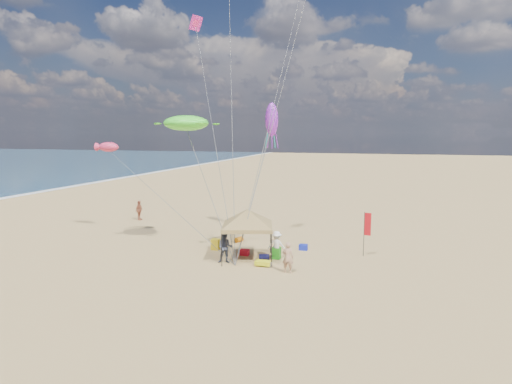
# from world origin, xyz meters

# --- Properties ---
(ground) EXTENTS (280.00, 280.00, 0.00)m
(ground) POSITION_xyz_m (0.00, 0.00, 0.00)
(ground) COLOR tan
(ground) RESTS_ON ground
(canopy_tent) EXTENTS (5.56, 5.56, 3.56)m
(canopy_tent) POSITION_xyz_m (-0.25, 2.02, 2.97)
(canopy_tent) COLOR black
(canopy_tent) RESTS_ON ground
(feather_flag) EXTENTS (0.42, 0.12, 2.81)m
(feather_flag) POSITION_xyz_m (6.61, 4.66, 1.89)
(feather_flag) COLOR black
(feather_flag) RESTS_ON ground
(cooler_red) EXTENTS (0.54, 0.38, 0.38)m
(cooler_red) POSITION_xyz_m (-0.68, 2.78, 0.19)
(cooler_red) COLOR red
(cooler_red) RESTS_ON ground
(cooler_blue) EXTENTS (0.54, 0.38, 0.38)m
(cooler_blue) POSITION_xyz_m (2.63, 5.02, 0.19)
(cooler_blue) COLOR #1523B0
(cooler_blue) RESTS_ON ground
(bag_navy) EXTENTS (0.69, 0.54, 0.36)m
(bag_navy) POSITION_xyz_m (0.76, 2.15, 0.18)
(bag_navy) COLOR black
(bag_navy) RESTS_ON ground
(bag_orange) EXTENTS (0.54, 0.69, 0.36)m
(bag_orange) POSITION_xyz_m (-2.10, 5.80, 0.18)
(bag_orange) COLOR #C66B0B
(bag_orange) RESTS_ON ground
(chair_green) EXTENTS (0.50, 0.50, 0.70)m
(chair_green) POSITION_xyz_m (1.39, 2.67, 0.35)
(chair_green) COLOR #24901A
(chair_green) RESTS_ON ground
(chair_yellow) EXTENTS (0.50, 0.50, 0.70)m
(chair_yellow) POSITION_xyz_m (-2.92, 3.51, 0.35)
(chair_yellow) COLOR yellow
(chair_yellow) RESTS_ON ground
(crate_grey) EXTENTS (0.34, 0.30, 0.28)m
(crate_grey) POSITION_xyz_m (1.36, 0.94, 0.14)
(crate_grey) COLOR gray
(crate_grey) RESTS_ON ground
(beach_cart) EXTENTS (0.90, 0.50, 0.24)m
(beach_cart) POSITION_xyz_m (1.04, 0.93, 0.20)
(beach_cart) COLOR #CED317
(beach_cart) RESTS_ON ground
(person_near_a) EXTENTS (0.63, 0.42, 1.72)m
(person_near_a) POSITION_xyz_m (2.65, 0.21, 0.86)
(person_near_a) COLOR tan
(person_near_a) RESTS_ON ground
(person_near_b) EXTENTS (1.07, 0.95, 1.84)m
(person_near_b) POSITION_xyz_m (-1.27, 0.94, 0.92)
(person_near_b) COLOR #343847
(person_near_b) RESTS_ON ground
(person_near_c) EXTENTS (1.12, 0.67, 1.71)m
(person_near_c) POSITION_xyz_m (1.43, 2.60, 0.85)
(person_near_c) COLOR silver
(person_near_c) RESTS_ON ground
(person_far_a) EXTENTS (0.46, 1.03, 1.73)m
(person_far_a) POSITION_xyz_m (-12.99, 10.62, 0.86)
(person_far_a) COLOR #AA5E41
(person_far_a) RESTS_ON ground
(turtle_kite) EXTENTS (3.35, 2.93, 0.96)m
(turtle_kite) POSITION_xyz_m (-4.39, 2.51, 8.20)
(turtle_kite) COLOR #47F431
(turtle_kite) RESTS_ON ground
(fish_kite) EXTENTS (1.75, 1.15, 0.72)m
(fish_kite) POSITION_xyz_m (-11.97, 5.23, 6.58)
(fish_kite) COLOR #E0315D
(fish_kite) RESTS_ON ground
(squid_kite) EXTENTS (1.18, 1.18, 2.46)m
(squid_kite) POSITION_xyz_m (-0.52, 8.73, 8.56)
(squid_kite) COLOR purple
(squid_kite) RESTS_ON ground
(stunt_kite_pink) EXTENTS (0.96, 1.37, 1.15)m
(stunt_kite_pink) POSITION_xyz_m (-8.55, 13.52, 16.96)
(stunt_kite_pink) COLOR #E829A8
(stunt_kite_pink) RESTS_ON ground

